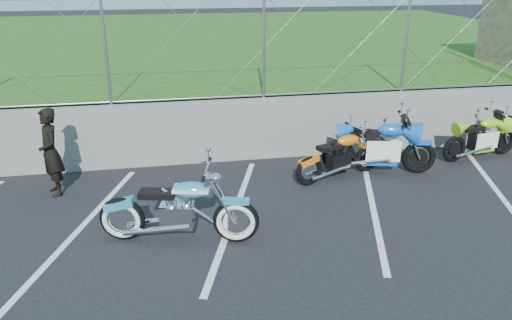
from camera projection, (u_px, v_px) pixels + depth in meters
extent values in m
plane|color=black|center=(244.00, 246.00, 7.24)|extent=(90.00, 90.00, 0.00)
cube|color=slate|center=(216.00, 131.00, 10.21)|extent=(30.00, 0.22, 1.30)
cube|color=#224C14|center=(187.00, 53.00, 19.37)|extent=(30.00, 20.00, 1.30)
cylinder|color=gray|center=(215.00, 97.00, 9.96)|extent=(28.00, 0.03, 0.03)
cube|color=silver|center=(81.00, 227.00, 7.74)|extent=(1.49, 4.31, 0.01)
cube|color=silver|center=(234.00, 214.00, 8.15)|extent=(1.49, 4.31, 0.01)
cube|color=silver|center=(372.00, 202.00, 8.57)|extent=(1.49, 4.31, 0.01)
cube|color=silver|center=(497.00, 191.00, 8.99)|extent=(1.49, 4.31, 0.01)
torus|color=black|center=(122.00, 219.00, 7.29)|extent=(0.69, 0.26, 0.68)
torus|color=black|center=(236.00, 221.00, 7.23)|extent=(0.69, 0.26, 0.68)
cube|color=silver|center=(177.00, 215.00, 7.23)|extent=(0.53, 0.39, 0.35)
ellipsoid|color=teal|center=(191.00, 190.00, 7.07)|extent=(0.59, 0.37, 0.24)
cube|color=black|center=(157.00, 194.00, 7.12)|extent=(0.56, 0.36, 0.09)
cube|color=teal|center=(236.00, 201.00, 7.11)|extent=(0.42, 0.24, 0.06)
cylinder|color=silver|center=(207.00, 169.00, 6.95)|extent=(0.19, 0.73, 0.03)
torus|color=black|center=(309.00, 171.00, 9.15)|extent=(0.57, 0.27, 0.57)
torus|color=black|center=(367.00, 158.00, 9.77)|extent=(0.57, 0.27, 0.57)
cube|color=black|center=(339.00, 160.00, 9.42)|extent=(0.48, 0.37, 0.31)
ellipsoid|color=orange|center=(348.00, 140.00, 9.38)|extent=(0.53, 0.36, 0.21)
cube|color=black|center=(329.00, 147.00, 9.21)|extent=(0.50, 0.35, 0.08)
cube|color=orange|center=(368.00, 145.00, 9.67)|extent=(0.37, 0.24, 0.05)
cylinder|color=silver|center=(357.00, 128.00, 9.39)|extent=(0.23, 0.64, 0.03)
torus|color=black|center=(454.00, 149.00, 10.26)|extent=(0.57, 0.19, 0.56)
torus|color=black|center=(504.00, 142.00, 10.69)|extent=(0.57, 0.19, 0.56)
cube|color=black|center=(480.00, 141.00, 10.43)|extent=(0.46, 0.33, 0.32)
ellipsoid|color=#82DC1B|center=(490.00, 123.00, 10.36)|extent=(0.52, 0.30, 0.22)
cube|color=black|center=(473.00, 129.00, 10.24)|extent=(0.50, 0.30, 0.08)
cube|color=#82DC1B|center=(506.00, 130.00, 10.59)|extent=(0.37, 0.20, 0.06)
cylinder|color=silver|center=(498.00, 113.00, 10.34)|extent=(0.13, 0.66, 0.03)
torus|color=black|center=(338.00, 156.00, 9.76)|extent=(0.66, 0.27, 0.66)
torus|color=black|center=(418.00, 157.00, 9.69)|extent=(0.66, 0.27, 0.66)
cube|color=black|center=(378.00, 151.00, 9.68)|extent=(0.56, 0.41, 0.37)
ellipsoid|color=blue|center=(392.00, 130.00, 9.51)|extent=(0.62, 0.39, 0.25)
cube|color=black|center=(364.00, 133.00, 9.56)|extent=(0.59, 0.38, 0.10)
cube|color=blue|center=(420.00, 142.00, 9.58)|extent=(0.44, 0.26, 0.07)
cylinder|color=silver|center=(404.00, 117.00, 9.41)|extent=(0.21, 0.77, 0.03)
imported|color=black|center=(51.00, 152.00, 8.63)|extent=(0.57, 0.67, 1.56)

